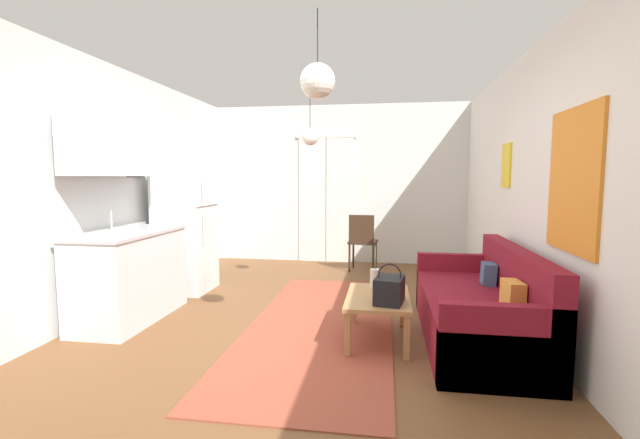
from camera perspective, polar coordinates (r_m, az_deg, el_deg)
ground_plane at (r=3.86m, az=-3.94°, el=-17.02°), size 4.83×7.96×0.10m
wall_back at (r=7.25m, az=2.41°, el=4.66°), size 4.43×0.13×2.64m
wall_right at (r=3.74m, az=30.30°, el=3.09°), size 0.12×7.56×2.64m
wall_left at (r=4.56m, az=-31.66°, el=3.34°), size 0.12×7.56×2.64m
area_rug at (r=4.28m, az=0.13°, el=-13.91°), size 1.36×3.48×0.01m
couch at (r=4.09m, az=21.07°, el=-11.36°), size 0.85×1.99×0.82m
coffee_table at (r=3.86m, az=7.76°, el=-10.86°), size 0.55×0.86×0.40m
bamboo_vase at (r=4.08m, az=7.41°, el=-7.85°), size 0.10×0.10×0.40m
handbag at (r=3.62m, az=9.29°, el=-9.26°), size 0.27×0.34×0.33m
refrigerator at (r=5.63m, az=-17.58°, el=-1.23°), size 0.63×0.65×1.58m
kitchen_counter at (r=4.69m, az=-24.65°, el=-2.83°), size 0.62×1.28×2.08m
accent_chair at (r=6.53m, az=5.70°, el=-2.64°), size 0.46×0.44×0.88m
pendant_lamp_near at (r=3.24m, az=-0.33°, el=18.06°), size 0.26×0.26×0.64m
pendant_lamp_far at (r=5.16m, az=-1.34°, el=11.07°), size 0.21×0.21×0.82m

